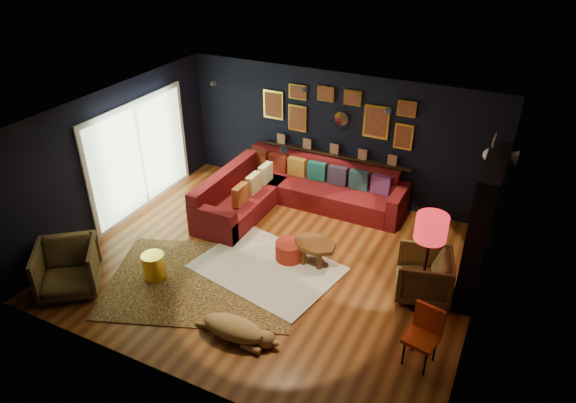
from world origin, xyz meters
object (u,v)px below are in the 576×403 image
at_px(sectional, 288,193).
at_px(armchair_right, 423,273).
at_px(armchair_left, 67,266).
at_px(dog, 234,325).
at_px(coffee_table, 315,246).
at_px(gold_stool, 154,267).
at_px(floor_lamp, 431,232).
at_px(pouf, 290,250).
at_px(orange_chair, 425,331).

height_order(sectional, armchair_right, sectional).
distance_m(armchair_left, dog, 2.88).
bearing_deg(dog, coffee_table, 81.00).
relative_size(armchair_left, dog, 0.69).
height_order(gold_stool, floor_lamp, floor_lamp).
height_order(armchair_right, floor_lamp, floor_lamp).
bearing_deg(armchair_left, armchair_right, -13.22).
xyz_separation_m(floor_lamp, dog, (-2.19, -1.75, -1.16)).
xyz_separation_m(armchair_left, gold_stool, (1.00, 0.81, -0.22)).
xyz_separation_m(pouf, armchair_left, (-2.75, -2.24, 0.26)).
height_order(coffee_table, armchair_left, armchair_left).
bearing_deg(sectional, pouf, -63.15).
bearing_deg(sectional, floor_lamp, -30.83).
distance_m(armchair_left, orange_chair, 5.41).
bearing_deg(orange_chair, coffee_table, 159.08).
relative_size(pouf, gold_stool, 1.06).
bearing_deg(sectional, orange_chair, -40.20).
distance_m(coffee_table, floor_lamp, 2.18).
bearing_deg(gold_stool, armchair_left, -140.86).
xyz_separation_m(coffee_table, gold_stool, (-2.18, -1.53, -0.11)).
height_order(armchair_left, floor_lamp, floor_lamp).
bearing_deg(armchair_left, floor_lamp, -16.61).
height_order(sectional, floor_lamp, floor_lamp).
distance_m(sectional, gold_stool, 3.18).
bearing_deg(orange_chair, floor_lamp, 116.17).
relative_size(pouf, floor_lamp, 0.30).
height_order(gold_stool, orange_chair, orange_chair).
bearing_deg(armchair_right, dog, -59.57).
distance_m(coffee_table, armchair_left, 3.95).
height_order(pouf, dog, dog).
bearing_deg(sectional, armchair_left, -116.72).
relative_size(armchair_right, dog, 0.64).
xyz_separation_m(armchair_left, floor_lamp, (5.05, 1.99, 0.93)).
distance_m(armchair_right, floor_lamp, 1.03).
relative_size(coffee_table, dog, 0.65).
relative_size(sectional, pouf, 7.03).
xyz_separation_m(armchair_left, dog, (2.86, 0.24, -0.23)).
bearing_deg(gold_stool, coffee_table, 35.06).
xyz_separation_m(armchair_left, orange_chair, (5.31, 0.99, 0.05)).
xyz_separation_m(coffee_table, armchair_right, (1.83, -0.02, 0.08)).
bearing_deg(orange_chair, gold_stool, -166.32).
height_order(armchair_left, dog, armchair_left).
height_order(orange_chair, dog, orange_chair).
relative_size(armchair_right, gold_stool, 1.81).
relative_size(armchair_left, armchair_right, 1.09).
bearing_deg(coffee_table, armchair_right, -0.69).
relative_size(pouf, armchair_left, 0.54).
bearing_deg(armchair_right, orange_chair, -0.41).
xyz_separation_m(coffee_table, armchair_left, (-3.17, -2.34, 0.11)).
bearing_deg(armchair_right, sectional, -130.23).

